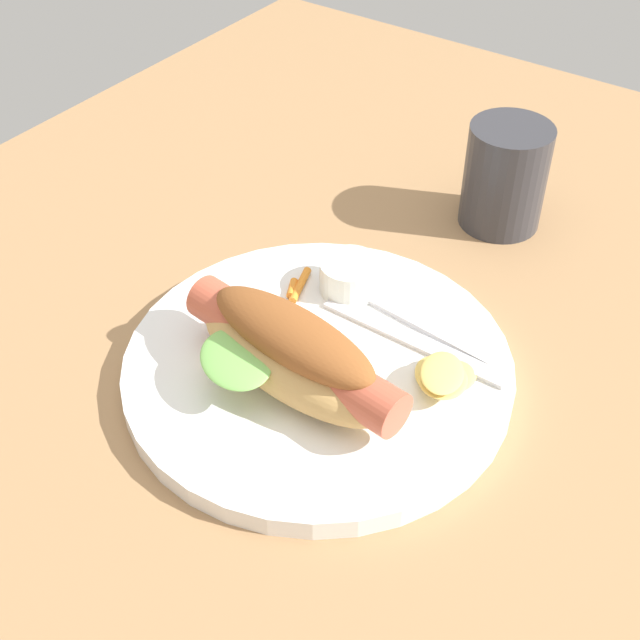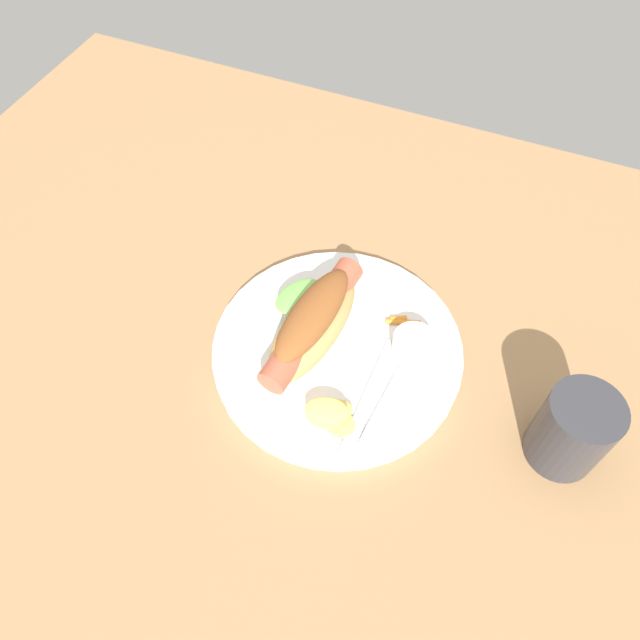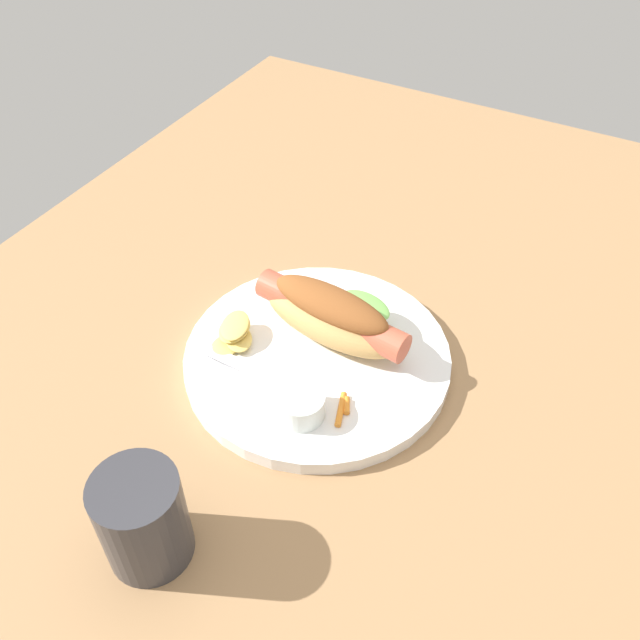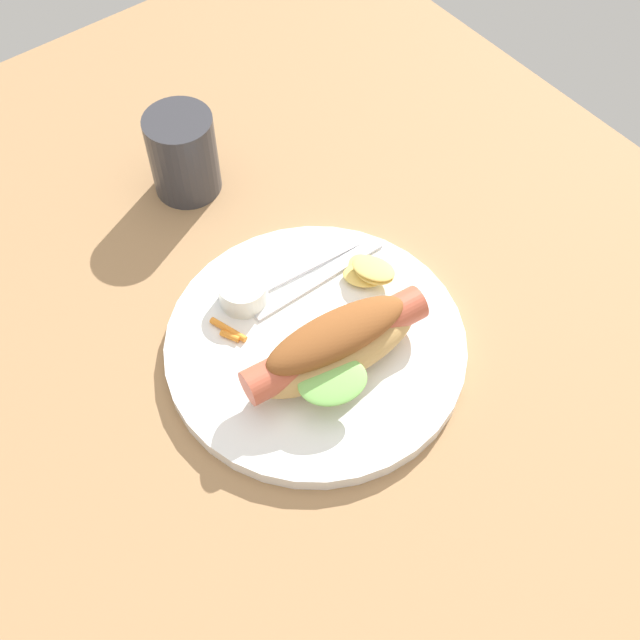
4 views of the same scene
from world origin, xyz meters
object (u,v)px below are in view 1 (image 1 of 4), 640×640
knife (413,340)px  plate (320,369)px  hot_dog (290,352)px  drinking_cup (505,176)px  sauce_ramekin (350,276)px  chips_pile (443,376)px  carrot_garnish (298,286)px  fork (413,319)px

knife → plate: bearing=51.8°
hot_dog → drinking_cup: (27.91, -2.21, 0.06)cm
sauce_ramekin → chips_pile: size_ratio=0.74×
sauce_ramekin → drinking_cup: 17.82cm
drinking_cup → knife: bearing=-172.6°
hot_dog → carrot_garnish: size_ratio=4.53×
fork → knife: bearing=125.2°
hot_dog → chips_pile: bearing=-140.5°
carrot_garnish → hot_dog: bearing=-146.6°
chips_pile → drinking_cup: bearing=16.2°
plate → chips_pile: 8.93cm
plate → fork: bearing=-24.0°
chips_pile → drinking_cup: 23.29cm
plate → chips_pile: chips_pile is taller
knife → carrot_garnish: bearing=0.3°
sauce_ramekin → fork: size_ratio=0.32×
sauce_ramekin → chips_pile: 12.15cm
plate → chips_pile: bearing=-72.2°
hot_dog → sauce_ramekin: hot_dog is taller
hot_dog → knife: hot_dog is taller
fork → chips_pile: (-4.70, -5.04, 0.86)cm
sauce_ramekin → chips_pile: sauce_ramekin is taller
hot_dog → drinking_cup: drinking_cup is taller
carrot_garnish → drinking_cup: (19.46, -7.79, 2.71)cm
drinking_cup → carrot_garnish: bearing=158.2°
carrot_garnish → drinking_cup: bearing=-21.8°
chips_pile → hot_dog: bearing=122.9°
chips_pile → drinking_cup: size_ratio=0.68×
plate → carrot_garnish: carrot_garnish is taller
plate → sauce_ramekin: (7.80, 2.69, 2.09)cm
drinking_cup → chips_pile: bearing=-163.8°
plate → hot_dog: hot_dog is taller
fork → sauce_ramekin: bearing=1.4°
drinking_cup → plate: bearing=175.8°
hot_dog → knife: 10.06cm
plate → carrot_garnish: 8.18cm
sauce_ramekin → carrot_garnish: (-2.31, 3.27, -0.98)cm
fork → drinking_cup: 17.86cm
fork → drinking_cup: size_ratio=1.57×
fork → knife: size_ratio=0.98×
hot_dog → fork: hot_dog is taller
carrot_garnish → drinking_cup: size_ratio=0.42×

